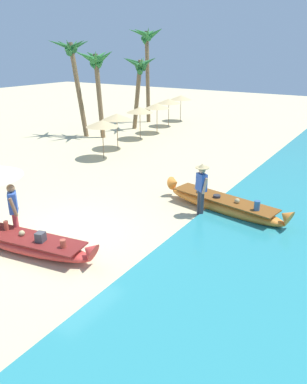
{
  "coord_description": "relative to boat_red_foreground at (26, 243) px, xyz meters",
  "views": [
    {
      "loc": [
        7.46,
        -6.72,
        5.11
      ],
      "look_at": [
        1.6,
        2.39,
        0.9
      ],
      "focal_mm": 34.42,
      "sensor_mm": 36.0,
      "label": 1
    }
  ],
  "objects": [
    {
      "name": "parasol_row_1",
      "position": [
        -4.75,
        10.1,
        1.49
      ],
      "size": [
        1.6,
        1.6,
        1.91
      ],
      "color": "#8E6B47",
      "rests_on": "ground"
    },
    {
      "name": "parasol_row_3",
      "position": [
        -5.1,
        14.69,
        1.49
      ],
      "size": [
        1.6,
        1.6,
        1.91
      ],
      "color": "#8E6B47",
      "rests_on": "ground"
    },
    {
      "name": "parasol_row_0",
      "position": [
        -4.16,
        8.19,
        1.49
      ],
      "size": [
        1.6,
        1.6,
        1.91
      ],
      "color": "#8E6B47",
      "rests_on": "ground"
    },
    {
      "name": "boat_red_foreground",
      "position": [
        0.0,
        0.0,
        0.0
      ],
      "size": [
        4.39,
        1.49,
        0.74
      ],
      "color": "red",
      "rests_on": "ground"
    },
    {
      "name": "person_tourist_customer",
      "position": [
        -0.77,
        0.31,
        0.69
      ],
      "size": [
        0.55,
        0.51,
        1.68
      ],
      "color": "#B2383D",
      "rests_on": "ground"
    },
    {
      "name": "parasol_row_4",
      "position": [
        -5.63,
        17.08,
        1.49
      ],
      "size": [
        1.6,
        1.6,
        1.91
      ],
      "color": "#8E6B47",
      "rests_on": "ground"
    },
    {
      "name": "palm_tree_tall_inland",
      "position": [
        -7.83,
        17.67,
        5.14
      ],
      "size": [
        2.64,
        2.54,
        6.63
      ],
      "color": "brown",
      "rests_on": "ground"
    },
    {
      "name": "boat_orange_midground",
      "position": [
        3.47,
        5.26,
        0.03
      ],
      "size": [
        4.7,
        1.56,
        0.81
      ],
      "color": "orange",
      "rests_on": "ground"
    },
    {
      "name": "parasol_row_2",
      "position": [
        -5.06,
        12.71,
        1.49
      ],
      "size": [
        1.6,
        1.6,
        1.91
      ],
      "color": "#8E6B47",
      "rests_on": "ground"
    },
    {
      "name": "palm_tree_mid_cluster",
      "position": [
        -9.01,
        11.47,
        4.37
      ],
      "size": [
        2.35,
        2.57,
        5.82
      ],
      "color": "brown",
      "rests_on": "ground"
    },
    {
      "name": "parasol_row_5",
      "position": [
        -5.92,
        19.35,
        1.49
      ],
      "size": [
        1.6,
        1.6,
        1.91
      ],
      "color": "#8E6B47",
      "rests_on": "ground"
    },
    {
      "name": "palm_tree_far_behind",
      "position": [
        -7.49,
        11.77,
        3.98
      ],
      "size": [
        2.65,
        2.79,
        5.2
      ],
      "color": "brown",
      "rests_on": "ground"
    },
    {
      "name": "person_vendor_hatted",
      "position": [
        2.92,
        4.63,
        0.77
      ],
      "size": [
        0.57,
        0.47,
        1.77
      ],
      "color": "#333842",
      "rests_on": "ground"
    },
    {
      "name": "palm_tree_leaning_seaward",
      "position": [
        -6.68,
        15.09,
        3.6
      ],
      "size": [
        2.53,
        2.65,
        4.82
      ],
      "color": "brown",
      "rests_on": "ground"
    },
    {
      "name": "ground_plane",
      "position": [
        0.15,
        1.24,
        -0.26
      ],
      "size": [
        80.0,
        80.0,
        0.0
      ],
      "primitive_type": "plane",
      "color": "beige"
    }
  ]
}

